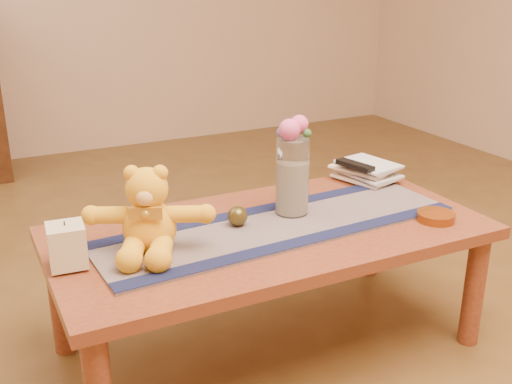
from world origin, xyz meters
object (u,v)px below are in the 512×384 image
pillar_candle (67,245)px  book_bottom (352,183)px  amber_dish (436,217)px  teddy_bear (149,210)px  glass_vase (292,176)px  bronze_ball (238,216)px  tv_remote (355,165)px

pillar_candle → book_bottom: bearing=11.1°
amber_dish → teddy_bear: bearing=167.7°
glass_vase → book_bottom: (0.36, 0.16, -0.13)m
glass_vase → bronze_ball: bearing=-175.1°
teddy_bear → glass_vase: size_ratio=1.39×
pillar_candle → amber_dish: bearing=-9.7°
tv_remote → bronze_ball: bearing=-177.9°
book_bottom → glass_vase: bearing=-173.3°
pillar_candle → tv_remote: pillar_candle is taller
bronze_ball → glass_vase: bearing=4.9°
teddy_bear → bronze_ball: 0.32m
book_bottom → amber_dish: 0.42m
teddy_bear → book_bottom: bearing=38.3°
teddy_bear → tv_remote: 0.90m
book_bottom → amber_dish: size_ratio=1.78×
bronze_ball → teddy_bear: bearing=-172.7°
glass_vase → amber_dish: 0.50m
teddy_bear → glass_vase: 0.52m
amber_dish → tv_remote: bearing=96.4°
amber_dish → book_bottom: bearing=96.6°
glass_vase → bronze_ball: size_ratio=3.97×
bronze_ball → amber_dish: bearing=-21.3°
bronze_ball → book_bottom: bearing=17.1°
pillar_candle → bronze_ball: pillar_candle is taller
amber_dish → bronze_ball: bearing=158.7°
glass_vase → tv_remote: (0.36, 0.15, -0.05)m
teddy_bear → bronze_ball: (0.30, 0.04, -0.09)m
book_bottom → teddy_bear: bearing=176.8°
teddy_bear → glass_vase: (0.51, 0.06, 0.01)m
glass_vase → book_bottom: 0.41m
glass_vase → bronze_ball: glass_vase is taller
tv_remote → teddy_bear: bearing=179.1°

